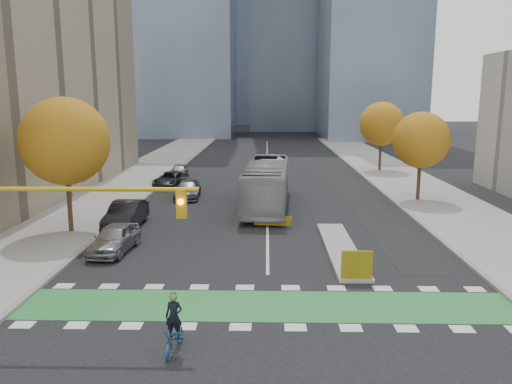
{
  "coord_description": "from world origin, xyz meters",
  "views": [
    {
      "loc": [
        -0.07,
        -17.23,
        8.25
      ],
      "look_at": [
        -0.66,
        9.99,
        3.0
      ],
      "focal_mm": 35.0,
      "sensor_mm": 36.0,
      "label": 1
    }
  ],
  "objects_px": {
    "parked_car_c": "(188,189)",
    "parked_car_d": "(170,179)",
    "hazard_board": "(357,265)",
    "parked_car_e": "(179,171)",
    "parked_car_a": "(115,238)",
    "parked_car_b": "(126,215)",
    "traffic_signal_west": "(41,219)",
    "tree_west": "(65,141)",
    "tree_east_near": "(421,140)",
    "tree_east_far": "(382,124)",
    "bus": "(267,184)",
    "cyclist": "(174,332)"
  },
  "relations": [
    {
      "from": "cyclist",
      "to": "parked_car_c",
      "type": "xyz_separation_m",
      "value": [
        -3.5,
        25.13,
        0.03
      ]
    },
    {
      "from": "bus",
      "to": "parked_car_d",
      "type": "distance_m",
      "value": 12.24
    },
    {
      "from": "bus",
      "to": "tree_west",
      "type": "bearing_deg",
      "value": -143.82
    },
    {
      "from": "parked_car_c",
      "to": "parked_car_d",
      "type": "bearing_deg",
      "value": 113.3
    },
    {
      "from": "tree_east_near",
      "to": "traffic_signal_west",
      "type": "height_order",
      "value": "tree_east_near"
    },
    {
      "from": "tree_east_near",
      "to": "parked_car_d",
      "type": "relative_size",
      "value": 1.43
    },
    {
      "from": "hazard_board",
      "to": "parked_car_a",
      "type": "distance_m",
      "value": 12.91
    },
    {
      "from": "cyclist",
      "to": "parked_car_b",
      "type": "relative_size",
      "value": 0.4
    },
    {
      "from": "tree_east_far",
      "to": "cyclist",
      "type": "bearing_deg",
      "value": -111.16
    },
    {
      "from": "parked_car_c",
      "to": "traffic_signal_west",
      "type": "bearing_deg",
      "value": -96.03
    },
    {
      "from": "parked_car_c",
      "to": "parked_car_e",
      "type": "height_order",
      "value": "parked_car_e"
    },
    {
      "from": "traffic_signal_west",
      "to": "parked_car_e",
      "type": "distance_m",
      "value": 33.62
    },
    {
      "from": "tree_east_near",
      "to": "parked_car_d",
      "type": "distance_m",
      "value": 22.22
    },
    {
      "from": "parked_car_a",
      "to": "parked_car_e",
      "type": "bearing_deg",
      "value": 96.72
    },
    {
      "from": "parked_car_a",
      "to": "tree_east_far",
      "type": "bearing_deg",
      "value": 59.94
    },
    {
      "from": "traffic_signal_west",
      "to": "cyclist",
      "type": "xyz_separation_m",
      "value": [
        4.87,
        -1.68,
        -3.36
      ]
    },
    {
      "from": "cyclist",
      "to": "parked_car_a",
      "type": "height_order",
      "value": "cyclist"
    },
    {
      "from": "hazard_board",
      "to": "parked_car_e",
      "type": "height_order",
      "value": "hazard_board"
    },
    {
      "from": "parked_car_a",
      "to": "parked_car_b",
      "type": "distance_m",
      "value": 5.06
    },
    {
      "from": "tree_east_near",
      "to": "tree_west",
      "type": "bearing_deg",
      "value": -157.38
    },
    {
      "from": "hazard_board",
      "to": "parked_car_b",
      "type": "bearing_deg",
      "value": 144.82
    },
    {
      "from": "parked_car_a",
      "to": "parked_car_c",
      "type": "relative_size",
      "value": 0.91
    },
    {
      "from": "hazard_board",
      "to": "cyclist",
      "type": "bearing_deg",
      "value": -137.82
    },
    {
      "from": "parked_car_d",
      "to": "hazard_board",
      "type": "bearing_deg",
      "value": -55.5
    },
    {
      "from": "hazard_board",
      "to": "parked_car_d",
      "type": "height_order",
      "value": "hazard_board"
    },
    {
      "from": "hazard_board",
      "to": "parked_car_d",
      "type": "distance_m",
      "value": 27.06
    },
    {
      "from": "traffic_signal_west",
      "to": "parked_car_a",
      "type": "bearing_deg",
      "value": 91.85
    },
    {
      "from": "tree_east_near",
      "to": "bus",
      "type": "bearing_deg",
      "value": -169.0
    },
    {
      "from": "traffic_signal_west",
      "to": "tree_east_near",
      "type": "bearing_deg",
      "value": 48.48
    },
    {
      "from": "parked_car_a",
      "to": "traffic_signal_west",
      "type": "bearing_deg",
      "value": -83.25
    },
    {
      "from": "tree_west",
      "to": "parked_car_c",
      "type": "distance_m",
      "value": 13.16
    },
    {
      "from": "hazard_board",
      "to": "parked_car_c",
      "type": "relative_size",
      "value": 0.29
    },
    {
      "from": "tree_east_far",
      "to": "parked_car_a",
      "type": "xyz_separation_m",
      "value": [
        -20.72,
        -29.64,
        -4.49
      ]
    },
    {
      "from": "tree_east_far",
      "to": "parked_car_d",
      "type": "relative_size",
      "value": 1.55
    },
    {
      "from": "tree_west",
      "to": "traffic_signal_west",
      "type": "height_order",
      "value": "tree_west"
    },
    {
      "from": "parked_car_a",
      "to": "parked_car_b",
      "type": "bearing_deg",
      "value": 103.8
    },
    {
      "from": "tree_east_near",
      "to": "traffic_signal_west",
      "type": "xyz_separation_m",
      "value": [
        -19.93,
        -22.51,
        -0.83
      ]
    },
    {
      "from": "parked_car_b",
      "to": "parked_car_c",
      "type": "xyz_separation_m",
      "value": [
        2.44,
        9.57,
        -0.14
      ]
    },
    {
      "from": "tree_west",
      "to": "parked_car_c",
      "type": "height_order",
      "value": "tree_west"
    },
    {
      "from": "hazard_board",
      "to": "parked_car_a",
      "type": "relative_size",
      "value": 0.32
    },
    {
      "from": "tree_east_far",
      "to": "parked_car_b",
      "type": "distance_m",
      "value": 32.99
    },
    {
      "from": "tree_west",
      "to": "bus",
      "type": "relative_size",
      "value": 0.65
    },
    {
      "from": "tree_west",
      "to": "bus",
      "type": "distance_m",
      "value": 14.72
    },
    {
      "from": "tree_east_far",
      "to": "parked_car_e",
      "type": "xyz_separation_m",
      "value": [
        -21.5,
        -5.07,
        -4.53
      ]
    },
    {
      "from": "tree_west",
      "to": "tree_east_near",
      "type": "height_order",
      "value": "tree_west"
    },
    {
      "from": "tree_west",
      "to": "tree_east_far",
      "type": "height_order",
      "value": "tree_west"
    },
    {
      "from": "tree_east_near",
      "to": "parked_car_b",
      "type": "xyz_separation_m",
      "value": [
        -21.0,
        -8.64,
        -4.03
      ]
    },
    {
      "from": "tree_east_far",
      "to": "parked_car_c",
      "type": "relative_size",
      "value": 1.59
    },
    {
      "from": "parked_car_b",
      "to": "traffic_signal_west",
      "type": "bearing_deg",
      "value": -84.88
    },
    {
      "from": "tree_east_near",
      "to": "parked_car_e",
      "type": "xyz_separation_m",
      "value": [
        -21.0,
        10.93,
        -4.15
      ]
    }
  ]
}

